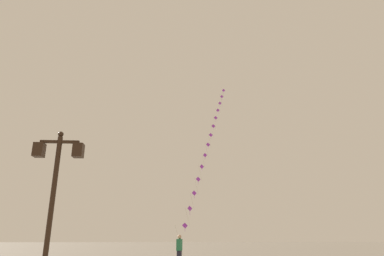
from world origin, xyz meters
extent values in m
cylinder|color=black|center=(-2.47, 8.32, 2.18)|extent=(0.14, 0.14, 4.37)
sphere|color=black|center=(-2.47, 8.32, 4.45)|extent=(0.16, 0.16, 0.16)
cube|color=black|center=(-2.47, 8.32, 4.22)|extent=(1.10, 0.08, 0.08)
cube|color=black|center=(-3.02, 8.32, 3.97)|extent=(0.28, 0.28, 0.40)
cube|color=beige|center=(-3.02, 8.32, 3.97)|extent=(0.19, 0.19, 0.30)
cube|color=black|center=(-1.92, 8.32, 3.97)|extent=(0.28, 0.28, 0.40)
cube|color=beige|center=(-1.92, 8.32, 3.97)|extent=(0.19, 0.19, 0.30)
cylinder|color=silver|center=(1.26, 20.08, 1.22)|extent=(0.67, 1.65, 2.10)
cylinder|color=silver|center=(1.76, 21.34, 2.83)|extent=(0.38, 0.90, 1.15)
cylinder|color=silver|center=(2.12, 22.22, 3.97)|extent=(0.38, 0.90, 1.15)
cylinder|color=silver|center=(2.47, 23.10, 5.10)|extent=(0.38, 0.90, 1.15)
cylinder|color=silver|center=(2.82, 23.98, 6.23)|extent=(0.38, 0.90, 1.15)
cylinder|color=silver|center=(3.17, 24.86, 7.36)|extent=(0.38, 0.90, 1.15)
cylinder|color=silver|center=(3.52, 25.74, 8.50)|extent=(0.38, 0.90, 1.15)
cylinder|color=silver|center=(3.87, 26.62, 9.63)|extent=(0.38, 0.90, 1.15)
cylinder|color=silver|center=(4.23, 27.50, 10.76)|extent=(0.38, 0.90, 1.15)
cylinder|color=silver|center=(4.58, 28.38, 11.89)|extent=(0.38, 0.90, 1.15)
cylinder|color=silver|center=(4.93, 29.26, 13.02)|extent=(0.38, 0.90, 1.15)
cylinder|color=silver|center=(5.28, 30.14, 14.16)|extent=(0.38, 0.90, 1.15)
cylinder|color=silver|center=(5.63, 31.02, 15.29)|extent=(0.38, 0.90, 1.15)
cylinder|color=silver|center=(5.99, 31.90, 16.42)|extent=(0.38, 0.90, 1.15)
cube|color=purple|center=(1.59, 20.90, 2.27)|extent=(0.36, 0.09, 0.37)
cylinder|color=purple|center=(1.59, 20.90, 2.02)|extent=(0.02, 0.03, 0.22)
cube|color=purple|center=(1.94, 21.78, 3.40)|extent=(0.32, 0.20, 0.37)
cylinder|color=purple|center=(1.94, 21.78, 3.13)|extent=(0.04, 0.04, 0.26)
cube|color=purple|center=(2.29, 22.66, 4.53)|extent=(0.34, 0.17, 0.37)
cylinder|color=purple|center=(2.29, 22.66, 4.28)|extent=(0.04, 0.05, 0.23)
cube|color=purple|center=(2.64, 23.54, 5.66)|extent=(0.36, 0.11, 0.37)
cylinder|color=purple|center=(2.64, 23.54, 5.40)|extent=(0.02, 0.02, 0.25)
cube|color=purple|center=(2.99, 24.42, 6.80)|extent=(0.32, 0.20, 0.37)
cylinder|color=purple|center=(2.99, 24.42, 6.55)|extent=(0.03, 0.04, 0.22)
cube|color=purple|center=(3.35, 25.30, 7.93)|extent=(0.33, 0.18, 0.37)
cylinder|color=purple|center=(3.35, 25.30, 7.68)|extent=(0.04, 0.05, 0.22)
cube|color=purple|center=(3.70, 26.18, 9.06)|extent=(0.37, 0.06, 0.37)
cylinder|color=purple|center=(3.70, 26.18, 8.82)|extent=(0.02, 0.05, 0.19)
cube|color=purple|center=(4.05, 27.06, 10.19)|extent=(0.36, 0.12, 0.37)
cylinder|color=purple|center=(4.05, 27.06, 9.93)|extent=(0.03, 0.05, 0.24)
cube|color=purple|center=(4.40, 27.94, 11.33)|extent=(0.37, 0.07, 0.37)
cylinder|color=purple|center=(4.40, 27.94, 11.10)|extent=(0.02, 0.03, 0.18)
cube|color=purple|center=(4.75, 28.82, 12.46)|extent=(0.36, 0.08, 0.37)
cylinder|color=purple|center=(4.75, 28.82, 12.20)|extent=(0.02, 0.02, 0.24)
cube|color=purple|center=(5.11, 29.70, 13.59)|extent=(0.34, 0.16, 0.37)
cylinder|color=purple|center=(5.11, 29.70, 13.35)|extent=(0.03, 0.04, 0.20)
cube|color=purple|center=(5.46, 30.58, 14.72)|extent=(0.32, 0.20, 0.37)
cylinder|color=purple|center=(5.46, 30.58, 14.46)|extent=(0.03, 0.03, 0.24)
cube|color=purple|center=(5.81, 31.46, 15.86)|extent=(0.34, 0.15, 0.37)
cylinder|color=purple|center=(5.81, 31.46, 15.58)|extent=(0.03, 0.05, 0.26)
cube|color=purple|center=(6.16, 32.34, 16.99)|extent=(0.35, 0.15, 0.37)
cylinder|color=purple|center=(6.16, 32.34, 16.72)|extent=(0.03, 0.04, 0.24)
cube|color=#26724C|center=(1.20, 18.14, 1.18)|extent=(0.34, 0.44, 0.60)
sphere|color=tan|center=(1.20, 18.14, 1.60)|extent=(0.22, 0.22, 0.22)
cylinder|color=#26724C|center=(1.26, 18.35, 1.35)|extent=(0.20, 0.40, 0.50)
camera|label=1|loc=(0.84, -1.12, 1.63)|focal=31.14mm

